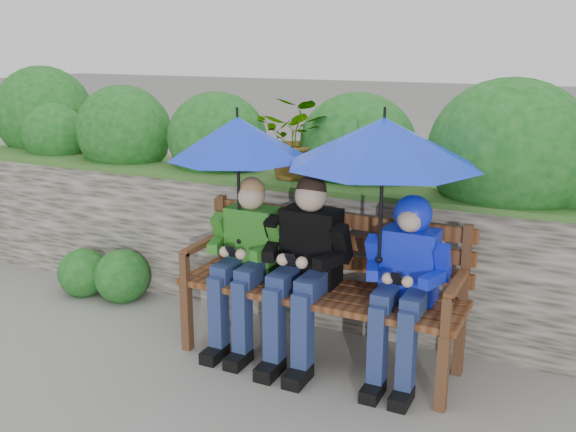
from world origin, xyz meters
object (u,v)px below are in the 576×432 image
at_px(boy_left, 246,255).
at_px(umbrella_right, 384,142).
at_px(park_bench, 324,278).
at_px(boy_middle, 304,261).
at_px(umbrella_left, 238,138).
at_px(boy_right, 406,274).

xyz_separation_m(boy_left, umbrella_right, (0.92, 0.00, 0.81)).
bearing_deg(park_bench, boy_left, -170.40).
height_order(boy_middle, umbrella_left, umbrella_left).
relative_size(boy_left, boy_right, 1.01).
height_order(park_bench, boy_left, boy_left).
relative_size(umbrella_left, umbrella_right, 0.80).
distance_m(boy_middle, umbrella_left, 0.90).
height_order(boy_middle, boy_right, boy_middle).
height_order(umbrella_left, umbrella_right, umbrella_right).
bearing_deg(umbrella_left, boy_middle, -2.58).
height_order(boy_right, umbrella_right, umbrella_right).
xyz_separation_m(boy_left, boy_middle, (0.43, -0.01, 0.02)).
bearing_deg(boy_middle, umbrella_right, 0.66).
xyz_separation_m(boy_middle, umbrella_right, (0.49, 0.01, 0.79)).
bearing_deg(park_bench, boy_middle, -134.80).
bearing_deg(umbrella_left, boy_left, -17.45).
xyz_separation_m(park_bench, umbrella_right, (0.39, -0.09, 0.92)).
distance_m(boy_left, boy_middle, 0.43).
distance_m(park_bench, umbrella_left, 1.06).
distance_m(boy_left, umbrella_right, 1.23).
relative_size(boy_middle, boy_right, 1.06).
relative_size(park_bench, boy_left, 1.58).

